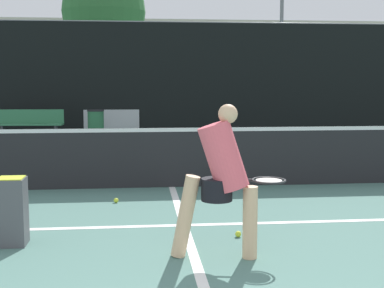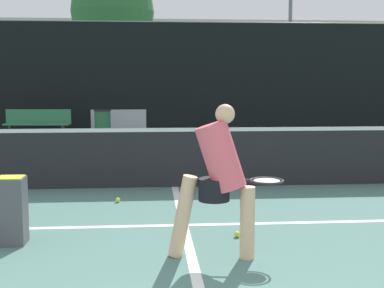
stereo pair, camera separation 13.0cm
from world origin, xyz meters
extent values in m
cube|color=white|center=(0.00, 3.74, 0.00)|extent=(8.25, 0.10, 0.01)
cube|color=white|center=(0.00, 3.33, 0.00)|extent=(0.10, 5.40, 0.01)
cube|color=#232326|center=(0.00, 6.03, 0.47)|extent=(11.00, 0.02, 0.95)
cube|color=white|center=(0.00, 6.03, 0.92)|extent=(11.00, 0.03, 0.06)
cube|color=black|center=(0.00, 14.42, 1.73)|extent=(24.00, 0.06, 3.46)
cylinder|color=slate|center=(0.00, 14.42, 3.48)|extent=(24.00, 0.04, 0.04)
cylinder|color=#DBAD84|center=(0.53, 2.52, 0.35)|extent=(0.14, 0.14, 0.70)
cylinder|color=#DBAD84|center=(-0.08, 2.63, 0.40)|extent=(0.31, 0.19, 0.81)
cylinder|color=black|center=(0.21, 2.58, 0.67)|extent=(0.30, 0.30, 0.21)
cylinder|color=#E55966|center=(0.27, 2.57, 0.99)|extent=(0.50, 0.35, 0.72)
sphere|color=#DBAD84|center=(0.31, 2.56, 1.39)|extent=(0.18, 0.18, 0.18)
cylinder|color=#262628|center=(0.45, 2.78, 0.72)|extent=(0.30, 0.08, 0.03)
torus|color=#262628|center=(0.76, 2.73, 0.72)|extent=(0.39, 0.39, 0.02)
cylinder|color=beige|center=(0.76, 2.73, 0.72)|extent=(0.30, 0.30, 0.01)
sphere|color=#D1E033|center=(-0.85, 5.00, 0.03)|extent=(0.07, 0.07, 0.07)
sphere|color=#D1E033|center=(0.55, 3.22, 0.03)|extent=(0.07, 0.07, 0.07)
cube|color=#4C4C51|center=(-1.83, 3.18, 0.35)|extent=(0.28, 0.28, 0.70)
cube|color=#D1E033|center=(-1.83, 3.18, 0.68)|extent=(0.25, 0.25, 0.06)
cube|color=#33724C|center=(-3.62, 13.20, 0.44)|extent=(1.90, 0.50, 0.04)
cube|color=#33724C|center=(-3.60, 13.38, 0.65)|extent=(1.88, 0.18, 0.42)
cube|color=#333338|center=(-4.37, 13.25, 0.22)|extent=(0.06, 0.32, 0.44)
cube|color=#333338|center=(-2.87, 13.14, 0.22)|extent=(0.06, 0.32, 0.44)
cylinder|color=#28603D|center=(-1.73, 13.00, 0.41)|extent=(0.46, 0.46, 0.82)
cylinder|color=black|center=(-1.73, 13.00, 0.84)|extent=(0.48, 0.48, 0.04)
cube|color=#B7B7BC|center=(-1.36, 16.65, 0.39)|extent=(1.71, 4.57, 0.79)
cube|color=#1E2328|center=(-1.36, 16.42, 1.05)|extent=(1.44, 2.74, 0.52)
cylinder|color=black|center=(-0.58, 18.11, 0.30)|extent=(0.18, 0.60, 0.60)
cylinder|color=black|center=(-0.58, 15.19, 0.30)|extent=(0.18, 0.60, 0.60)
cylinder|color=slate|center=(5.70, 20.70, 4.49)|extent=(0.16, 0.16, 8.98)
cylinder|color=brown|center=(-2.06, 23.13, 1.75)|extent=(0.28, 0.28, 3.50)
sphere|color=#2D6633|center=(-2.06, 23.13, 4.84)|extent=(3.85, 3.85, 3.85)
cube|color=beige|center=(0.00, 31.14, 2.65)|extent=(36.00, 2.40, 5.30)
camera|label=1|loc=(-0.52, -2.37, 1.70)|focal=50.00mm
camera|label=2|loc=(-0.39, -2.39, 1.70)|focal=50.00mm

